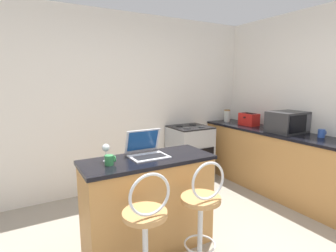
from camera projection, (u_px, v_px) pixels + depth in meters
wall_back at (116, 103)px, 3.85m from camera, size 12.00×0.06×2.60m
breakfast_bar at (148, 203)px, 2.53m from camera, size 1.24×0.52×0.91m
counter_right at (286, 165)px, 3.70m from camera, size 0.60×2.89×0.91m
bar_stool_near at (146, 237)px, 1.97m from camera, size 0.40×0.40×0.99m
bar_stool_far at (202, 219)px, 2.22m from camera, size 0.40×0.40×0.99m
laptop at (146, 149)px, 2.52m from camera, size 0.35×0.31×0.25m
microwave at (287, 122)px, 3.66m from camera, size 0.50×0.39×0.29m
toaster at (249, 119)px, 4.25m from camera, size 0.21×0.30×0.20m
stove_range at (190, 154)px, 4.23m from camera, size 0.60×0.58×0.92m
mug_blue at (322, 133)px, 3.35m from camera, size 0.10×0.08×0.10m
storage_jar at (227, 116)px, 4.62m from camera, size 0.11×0.11×0.22m
mug_green at (109, 160)px, 2.25m from camera, size 0.09×0.08×0.09m
wine_glass_short at (106, 148)px, 2.33m from camera, size 0.07×0.07×0.16m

